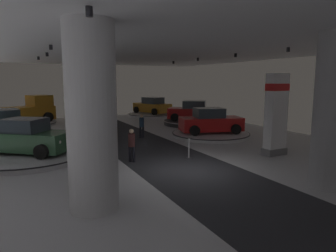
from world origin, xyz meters
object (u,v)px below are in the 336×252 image
column_left (92,118)px  display_platform_far_left (7,137)px  display_platform_deep_left (22,124)px  visitor_walking_far (132,143)px  display_platform_mid_left (29,155)px  display_platform_mid_right (211,134)px  display_platform_far_right (193,122)px  display_car_far_left (6,123)px  pickup_truck_deep_left (24,112)px  column_right (333,112)px  brand_sign_pylon (276,113)px  display_platform_deep_right (152,115)px  display_car_mid_right (210,122)px  display_car_far_right (193,112)px  visitor_walking_near (142,124)px  display_car_deep_right (152,106)px  display_car_mid_left (27,137)px

column_left → display_platform_far_left: bearing=101.2°
display_platform_deep_left → visitor_walking_far: 16.13m
display_platform_mid_left → display_platform_far_left: 6.28m
display_platform_mid_right → display_platform_far_right: display_platform_far_right is taller
display_car_far_left → column_left: bearing=-78.8°
pickup_truck_deep_left → display_platform_mid_right: bearing=-45.4°
display_platform_mid_right → pickup_truck_deep_left: pickup_truck_deep_left is taller
column_right → brand_sign_pylon: size_ratio=1.32×
column_left → display_platform_deep_right: (10.84, 20.86, -2.54)m
column_right → pickup_truck_deep_left: bearing=113.3°
display_platform_mid_right → visitor_walking_far: 8.25m
display_platform_mid_left → visitor_walking_far: size_ratio=3.79×
display_car_mid_right → display_platform_deep_right: display_car_mid_right is taller
display_car_mid_right → display_car_far_left: display_car_far_left is taller
display_car_far_right → visitor_walking_far: bearing=-133.6°
column_left → visitor_walking_near: size_ratio=3.46×
display_platform_far_left → visitor_walking_near: (8.18, -3.59, 0.76)m
display_platform_mid_right → display_platform_far_left: bearing=157.8°
column_left → display_car_mid_right: (9.93, 8.55, -1.73)m
column_left → display_car_far_right: size_ratio=1.24×
display_platform_deep_left → display_platform_deep_right: (12.58, 0.87, 0.07)m
display_car_far_left → visitor_walking_far: 10.67m
visitor_walking_far → display_platform_mid_left: bearing=145.5°
brand_sign_pylon → display_platform_deep_right: size_ratio=0.83×
display_platform_mid_right → visitor_walking_near: bearing=160.6°
display_car_deep_right → display_car_far_left: display_car_deep_right is taller
display_car_mid_right → display_platform_far_left: display_car_mid_right is taller
display_platform_mid_left → display_car_mid_right: bearing=5.0°
display_platform_far_left → visitor_walking_near: 8.97m
column_left → visitor_walking_far: (2.78, 4.53, -1.84)m
display_platform_far_right → display_car_far_right: 0.94m
display_platform_mid_left → visitor_walking_near: visitor_walking_near is taller
brand_sign_pylon → display_car_far_left: (-12.63, 11.03, -1.13)m
display_car_far_left → column_right: bearing=-55.4°
display_platform_far_right → display_platform_deep_right: bearing=97.6°
brand_sign_pylon → display_platform_deep_right: (0.91, 18.21, -1.96)m
display_platform_far_right → display_car_far_right: display_car_far_right is taller
column_left → visitor_walking_near: column_left is taller
brand_sign_pylon → display_platform_mid_right: 6.22m
brand_sign_pylon → display_car_mid_right: brand_sign_pylon is taller
pickup_truck_deep_left → display_platform_deep_right: 12.34m
display_car_mid_left → display_car_far_left: display_car_mid_left is taller
display_car_deep_right → display_car_far_left: 15.33m
display_car_mid_left → pickup_truck_deep_left: bearing=89.2°
display_car_deep_right → visitor_walking_near: size_ratio=2.87×
brand_sign_pylon → pickup_truck_deep_left: size_ratio=0.73×
display_platform_far_left → visitor_walking_far: visitor_walking_far is taller
display_platform_mid_left → display_platform_far_right: (13.34, 6.48, 0.06)m
display_car_mid_left → pickup_truck_deep_left: (0.17, 12.56, 0.14)m
display_platform_far_left → visitor_walking_far: 10.72m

